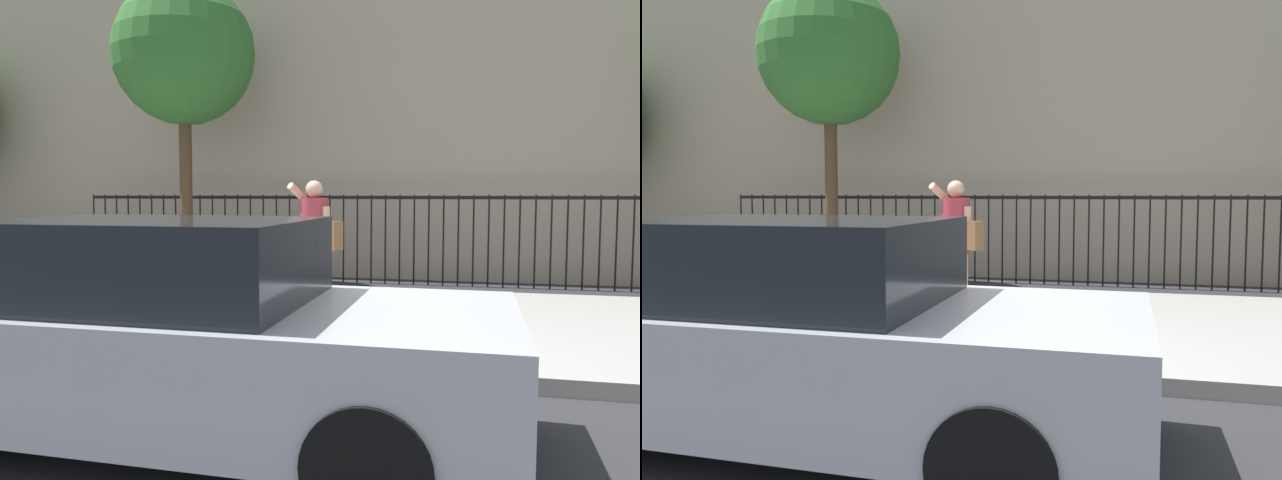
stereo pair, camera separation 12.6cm
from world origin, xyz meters
TOP-DOWN VIEW (x-y plane):
  - ground_plane at (0.00, 0.00)m, footprint 60.00×60.00m
  - sidewalk at (0.00, 2.20)m, footprint 28.00×4.40m
  - building_facade at (0.00, 8.50)m, footprint 28.00×4.00m
  - iron_fence at (0.00, 5.90)m, footprint 12.03×0.04m
  - parked_hatchback at (-0.56, -1.42)m, footprint 4.22×1.91m
  - pedestrian_on_phone at (-0.49, 2.12)m, footprint 0.72×0.60m
  - street_bench at (-4.62, 3.27)m, footprint 1.60×0.45m
  - street_tree_far at (-3.52, 4.92)m, footprint 2.46×2.46m

SIDE VIEW (x-z plane):
  - ground_plane at x=0.00m, z-range 0.00..0.00m
  - sidewalk at x=0.00m, z-range 0.00..0.15m
  - street_bench at x=-4.62m, z-range 0.18..1.13m
  - parked_hatchback at x=-0.56m, z-range -0.02..1.43m
  - iron_fence at x=0.00m, z-range 0.22..1.82m
  - pedestrian_on_phone at x=-0.49m, z-range 0.28..1.91m
  - street_tree_far at x=-3.52m, z-range 1.38..6.65m
  - building_facade at x=0.00m, z-range 0.00..9.25m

